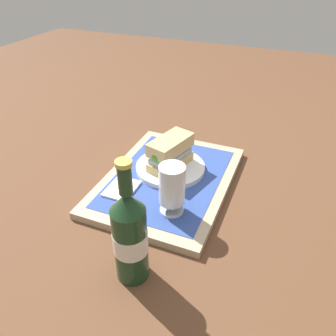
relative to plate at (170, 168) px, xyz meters
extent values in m
plane|color=brown|center=(0.03, 0.01, -0.03)|extent=(3.00, 3.00, 0.00)
cube|color=tan|center=(0.03, 0.01, -0.02)|extent=(0.44, 0.32, 0.02)
cube|color=#2D4793|center=(0.03, 0.01, -0.01)|extent=(0.38, 0.27, 0.00)
cylinder|color=white|center=(0.00, 0.00, 0.00)|extent=(0.19, 0.19, 0.01)
cube|color=tan|center=(0.00, 0.00, 0.02)|extent=(0.14, 0.10, 0.02)
cube|color=#9EA3A8|center=(0.00, 0.00, 0.04)|extent=(0.13, 0.09, 0.02)
cube|color=silver|center=(0.00, 0.00, 0.05)|extent=(0.12, 0.08, 0.01)
sphere|color=#47932D|center=(0.05, -0.01, 0.06)|extent=(0.04, 0.04, 0.04)
cube|color=tan|center=(0.00, 0.00, 0.07)|extent=(0.14, 0.10, 0.04)
cylinder|color=silver|center=(0.16, 0.07, 0.00)|extent=(0.06, 0.06, 0.01)
cylinder|color=silver|center=(0.16, 0.07, 0.01)|extent=(0.01, 0.01, 0.02)
cylinder|color=silver|center=(0.16, 0.07, 0.07)|extent=(0.06, 0.06, 0.09)
cylinder|color=gold|center=(0.16, 0.07, 0.04)|extent=(0.06, 0.06, 0.04)
cylinder|color=white|center=(0.16, 0.07, 0.06)|extent=(0.05, 0.05, 0.01)
cube|color=white|center=(0.13, -0.08, 0.00)|extent=(0.09, 0.07, 0.01)
cylinder|color=#19381E|center=(0.34, 0.06, 0.05)|extent=(0.06, 0.06, 0.17)
cylinder|color=silver|center=(0.34, 0.06, 0.06)|extent=(0.07, 0.07, 0.05)
cone|color=#19381E|center=(0.34, 0.06, 0.16)|extent=(0.06, 0.06, 0.04)
cylinder|color=#19381E|center=(0.34, 0.06, 0.20)|extent=(0.02, 0.02, 0.05)
cylinder|color=#BFB74C|center=(0.34, 0.06, 0.23)|extent=(0.03, 0.03, 0.01)
camera|label=1|loc=(0.71, 0.28, 0.52)|focal=35.79mm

